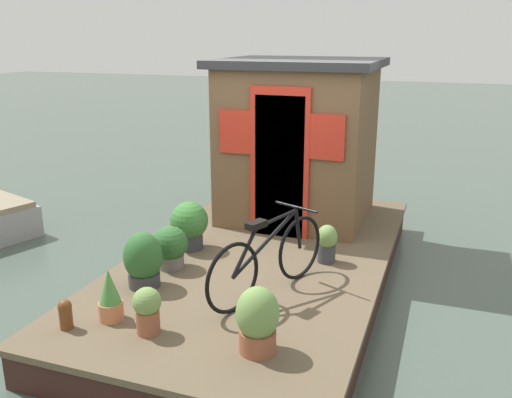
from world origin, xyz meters
name	(u,v)px	position (x,y,z in m)	size (l,w,h in m)	color
ground_plane	(262,286)	(0.00, 0.00, 0.00)	(60.00, 60.00, 0.00)	#47564C
houseboat_deck	(262,270)	(0.00, 0.00, 0.20)	(5.10, 2.71, 0.40)	brown
houseboat_cabin	(298,140)	(1.44, 0.00, 1.45)	(1.82, 2.00, 2.07)	brown
bicycle	(268,258)	(-0.91, -0.38, 0.77)	(1.50, 0.71, 0.78)	black
potted_plant_fern	(143,260)	(-1.16, 0.81, 0.67)	(0.38, 0.38, 0.56)	#38383D
potted_plant_mint	(189,224)	(-0.12, 0.83, 0.70)	(0.43, 0.43, 0.55)	#38383D
potted_plant_geranium	(170,247)	(-0.68, 0.78, 0.64)	(0.37, 0.37, 0.46)	slate
potted_plant_thyme	(147,309)	(-1.92, 0.33, 0.62)	(0.24, 0.24, 0.40)	#935138
potted_plant_rosemary	(258,320)	(-1.87, -0.61, 0.67)	(0.34, 0.34, 0.54)	#935138
potted_plant_succulent	(110,296)	(-1.83, 0.74, 0.62)	(0.21, 0.21, 0.46)	#C6754C
potted_plant_sage	(327,243)	(0.03, -0.73, 0.62)	(0.22, 0.22, 0.42)	#38383D
mooring_bollard	(65,313)	(-2.09, 1.01, 0.54)	(0.11, 0.11, 0.26)	brown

